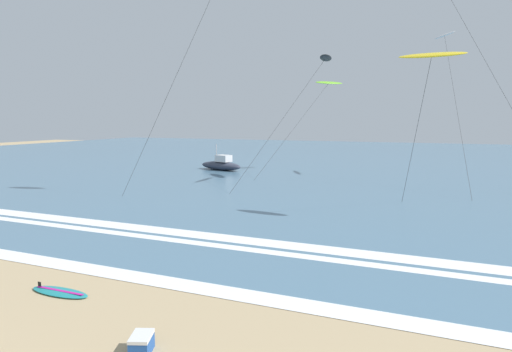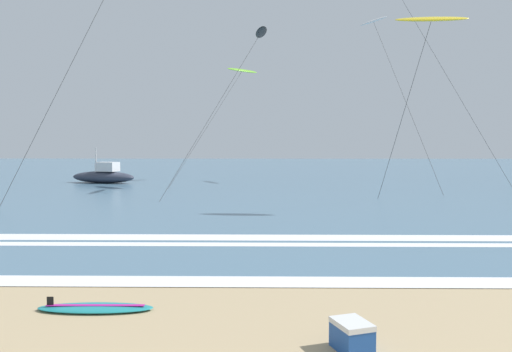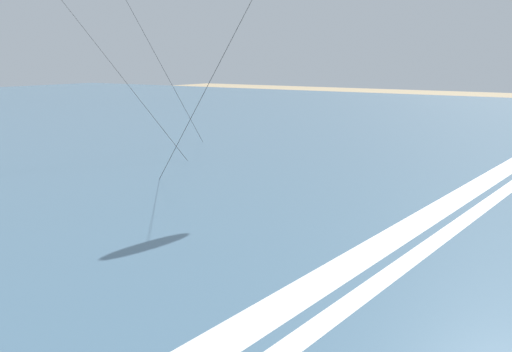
{
  "view_description": "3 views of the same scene",
  "coord_description": "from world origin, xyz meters",
  "px_view_note": "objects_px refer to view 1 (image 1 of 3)",
  "views": [
    {
      "loc": [
        9.04,
        -1.41,
        5.27
      ],
      "look_at": [
        2.37,
        15.53,
        2.75
      ],
      "focal_mm": 28.62,
      "sensor_mm": 36.0,
      "label": 1
    },
    {
      "loc": [
        2.16,
        -1.63,
        3.03
      ],
      "look_at": [
        1.92,
        13.9,
        2.03
      ],
      "focal_mm": 35.92,
      "sensor_mm": 36.0,
      "label": 2
    },
    {
      "loc": [
        -11.32,
        7.95,
        5.18
      ],
      "look_at": [
        -0.37,
        15.32,
        2.66
      ],
      "focal_mm": 44.97,
      "sensor_mm": 36.0,
      "label": 3
    }
  ],
  "objects_px": {
    "kite_lime_high_right": "(329,83)",
    "offshore_boat": "(221,165)",
    "surfboard_foreground_flat": "(60,292)",
    "kite_black_far_right": "(325,59)",
    "kite_yellow_mid_center": "(432,56)",
    "cooler_box": "(142,344)",
    "kite_white_low_near": "(445,36)"
  },
  "relations": [
    {
      "from": "kite_lime_high_right",
      "to": "offshore_boat",
      "type": "relative_size",
      "value": 1.96
    },
    {
      "from": "surfboard_foreground_flat",
      "to": "kite_black_far_right",
      "type": "height_order",
      "value": "kite_black_far_right"
    },
    {
      "from": "kite_yellow_mid_center",
      "to": "offshore_boat",
      "type": "relative_size",
      "value": 1.59
    },
    {
      "from": "offshore_boat",
      "to": "cooler_box",
      "type": "bearing_deg",
      "value": -66.71
    },
    {
      "from": "kite_white_low_near",
      "to": "kite_lime_high_right",
      "type": "height_order",
      "value": "kite_white_low_near"
    },
    {
      "from": "cooler_box",
      "to": "offshore_boat",
      "type": "bearing_deg",
      "value": 113.29
    },
    {
      "from": "kite_lime_high_right",
      "to": "offshore_boat",
      "type": "xyz_separation_m",
      "value": [
        -10.39,
        -3.92,
        -8.4
      ]
    },
    {
      "from": "kite_yellow_mid_center",
      "to": "kite_lime_high_right",
      "type": "bearing_deg",
      "value": 115.13
    },
    {
      "from": "kite_white_low_near",
      "to": "offshore_boat",
      "type": "distance_m",
      "value": 24.35
    },
    {
      "from": "offshore_boat",
      "to": "cooler_box",
      "type": "height_order",
      "value": "offshore_boat"
    },
    {
      "from": "cooler_box",
      "to": "kite_lime_high_right",
      "type": "bearing_deg",
      "value": 94.99
    },
    {
      "from": "surfboard_foreground_flat",
      "to": "kite_black_far_right",
      "type": "bearing_deg",
      "value": 83.29
    },
    {
      "from": "surfboard_foreground_flat",
      "to": "kite_white_low_near",
      "type": "bearing_deg",
      "value": 70.06
    },
    {
      "from": "kite_white_low_near",
      "to": "kite_yellow_mid_center",
      "type": "distance_m",
      "value": 19.1
    },
    {
      "from": "offshore_boat",
      "to": "surfboard_foreground_flat",
      "type": "bearing_deg",
      "value": -72.84
    },
    {
      "from": "kite_lime_high_right",
      "to": "kite_yellow_mid_center",
      "type": "bearing_deg",
      "value": -64.87
    },
    {
      "from": "surfboard_foreground_flat",
      "to": "cooler_box",
      "type": "height_order",
      "value": "cooler_box"
    },
    {
      "from": "kite_yellow_mid_center",
      "to": "kite_white_low_near",
      "type": "bearing_deg",
      "value": 85.78
    },
    {
      "from": "cooler_box",
      "to": "kite_black_far_right",
      "type": "bearing_deg",
      "value": 93.29
    },
    {
      "from": "kite_lime_high_right",
      "to": "offshore_boat",
      "type": "distance_m",
      "value": 13.92
    },
    {
      "from": "kite_white_low_near",
      "to": "kite_yellow_mid_center",
      "type": "xyz_separation_m",
      "value": [
        -1.37,
        -18.58,
        -4.23
      ]
    },
    {
      "from": "surfboard_foreground_flat",
      "to": "kite_yellow_mid_center",
      "type": "distance_m",
      "value": 19.32
    },
    {
      "from": "kite_lime_high_right",
      "to": "kite_black_far_right",
      "type": "relative_size",
      "value": 1.04
    },
    {
      "from": "kite_lime_high_right",
      "to": "offshore_boat",
      "type": "height_order",
      "value": "kite_lime_high_right"
    },
    {
      "from": "kite_white_low_near",
      "to": "cooler_box",
      "type": "distance_m",
      "value": 37.19
    },
    {
      "from": "kite_lime_high_right",
      "to": "kite_yellow_mid_center",
      "type": "height_order",
      "value": "kite_lime_high_right"
    },
    {
      "from": "kite_black_far_right",
      "to": "cooler_box",
      "type": "relative_size",
      "value": 14.22
    },
    {
      "from": "kite_white_low_near",
      "to": "kite_lime_high_right",
      "type": "bearing_deg",
      "value": 174.87
    },
    {
      "from": "kite_yellow_mid_center",
      "to": "offshore_boat",
      "type": "distance_m",
      "value": 26.22
    },
    {
      "from": "kite_white_low_near",
      "to": "offshore_boat",
      "type": "relative_size",
      "value": 2.47
    },
    {
      "from": "kite_white_low_near",
      "to": "offshore_boat",
      "type": "xyz_separation_m",
      "value": [
        -20.92,
        -2.97,
        -12.11
      ]
    },
    {
      "from": "cooler_box",
      "to": "kite_yellow_mid_center",
      "type": "bearing_deg",
      "value": 68.78
    }
  ]
}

